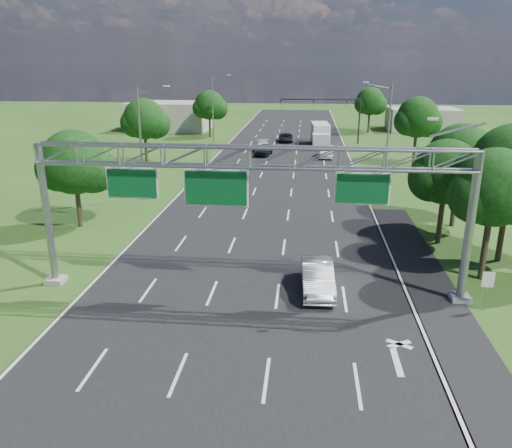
# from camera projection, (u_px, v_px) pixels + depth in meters

# --- Properties ---
(ground) EXTENTS (220.00, 220.00, 0.00)m
(ground) POSITION_uv_depth(u_px,v_px,m) (270.00, 203.00, 44.68)
(ground) COLOR #204615
(ground) RESTS_ON ground
(road) EXTENTS (18.00, 180.00, 0.02)m
(road) POSITION_uv_depth(u_px,v_px,m) (270.00, 203.00, 44.68)
(road) COLOR black
(road) RESTS_ON ground
(road_flare) EXTENTS (3.00, 30.00, 0.02)m
(road_flare) POSITION_uv_depth(u_px,v_px,m) (426.00, 283.00, 28.59)
(road_flare) COLOR black
(road_flare) RESTS_ON ground
(sign_gantry) EXTENTS (23.50, 1.00, 9.56)m
(sign_gantry) POSITION_uv_depth(u_px,v_px,m) (251.00, 169.00, 25.49)
(sign_gantry) COLOR gray
(sign_gantry) RESTS_ON ground
(regulatory_sign) EXTENTS (0.60, 0.08, 2.10)m
(regulatory_sign) POSITION_uv_depth(u_px,v_px,m) (488.00, 283.00, 25.05)
(regulatory_sign) COLOR gray
(regulatory_sign) RESTS_ON ground
(traffic_signal) EXTENTS (12.21, 0.24, 7.00)m
(traffic_signal) POSITION_uv_depth(u_px,v_px,m) (336.00, 109.00, 75.46)
(traffic_signal) COLOR black
(traffic_signal) RESTS_ON ground
(streetlight_l_near) EXTENTS (2.97, 0.22, 10.16)m
(streetlight_l_near) POSITION_uv_depth(u_px,v_px,m) (143.00, 139.00, 44.02)
(streetlight_l_near) COLOR gray
(streetlight_l_near) RESTS_ON ground
(streetlight_l_far) EXTENTS (2.97, 0.22, 10.16)m
(streetlight_l_far) POSITION_uv_depth(u_px,v_px,m) (214.00, 105.00, 77.12)
(streetlight_l_far) COLOR gray
(streetlight_l_far) RESTS_ON ground
(streetlight_r_mid) EXTENTS (2.97, 0.22, 10.16)m
(streetlight_r_mid) POSITION_uv_depth(u_px,v_px,m) (387.00, 128.00, 51.33)
(streetlight_r_mid) COLOR gray
(streetlight_r_mid) RESTS_ON ground
(tree_cluster_right) EXTENTS (9.91, 14.60, 8.68)m
(tree_cluster_right) POSITION_uv_depth(u_px,v_px,m) (492.00, 175.00, 31.40)
(tree_cluster_right) COLOR #2D2116
(tree_cluster_right) RESTS_ON ground
(tree_verge_la) EXTENTS (5.76, 4.80, 7.40)m
(tree_verge_la) POSITION_uv_depth(u_px,v_px,m) (75.00, 165.00, 37.00)
(tree_verge_la) COLOR #2D2116
(tree_verge_la) RESTS_ON ground
(tree_verge_lb) EXTENTS (5.76, 4.80, 8.06)m
(tree_verge_lb) POSITION_uv_depth(u_px,v_px,m) (145.00, 121.00, 58.73)
(tree_verge_lb) COLOR #2D2116
(tree_verge_lb) RESTS_ON ground
(tree_verge_lc) EXTENTS (5.76, 4.80, 7.62)m
(tree_verge_lc) POSITION_uv_depth(u_px,v_px,m) (210.00, 107.00, 82.22)
(tree_verge_lc) COLOR #2D2116
(tree_verge_lc) RESTS_ON ground
(tree_verge_rd) EXTENTS (5.76, 4.80, 8.28)m
(tree_verge_rd) POSITION_uv_depth(u_px,v_px,m) (418.00, 119.00, 58.45)
(tree_verge_rd) COLOR #2D2116
(tree_verge_rd) RESTS_ON ground
(tree_verge_re) EXTENTS (5.76, 4.80, 7.84)m
(tree_verge_re) POSITION_uv_depth(u_px,v_px,m) (370.00, 103.00, 87.15)
(tree_verge_re) COLOR #2D2116
(tree_verge_re) RESTS_ON ground
(building_left) EXTENTS (14.00, 10.00, 5.00)m
(building_left) POSITION_uv_depth(u_px,v_px,m) (170.00, 116.00, 91.38)
(building_left) COLOR gray
(building_left) RESTS_ON ground
(building_right) EXTENTS (12.00, 9.00, 4.00)m
(building_right) POSITION_uv_depth(u_px,v_px,m) (422.00, 119.00, 90.94)
(building_right) COLOR gray
(building_right) RESTS_ON ground
(silver_sedan) EXTENTS (1.95, 4.96, 1.61)m
(silver_sedan) POSITION_uv_depth(u_px,v_px,m) (317.00, 277.00, 27.48)
(silver_sedan) COLOR #AFB4BB
(silver_sedan) RESTS_ON ground
(car_queue_a) EXTENTS (2.18, 4.87, 1.39)m
(car_queue_a) POSITION_uv_depth(u_px,v_px,m) (262.00, 146.00, 70.20)
(car_queue_a) COLOR silver
(car_queue_a) RESTS_ON ground
(car_queue_b) EXTENTS (2.38, 4.78, 1.30)m
(car_queue_b) POSITION_uv_depth(u_px,v_px,m) (286.00, 138.00, 78.34)
(car_queue_b) COLOR black
(car_queue_b) RESTS_ON ground
(car_queue_c) EXTENTS (2.35, 4.72, 1.55)m
(car_queue_c) POSITION_uv_depth(u_px,v_px,m) (264.00, 150.00, 66.98)
(car_queue_c) COLOR black
(car_queue_c) RESTS_ON ground
(car_queue_d) EXTENTS (1.99, 4.77, 1.53)m
(car_queue_d) POSITION_uv_depth(u_px,v_px,m) (327.00, 152.00, 65.50)
(car_queue_d) COLOR silver
(car_queue_d) RESTS_ON ground
(box_truck) EXTENTS (2.84, 8.67, 3.24)m
(box_truck) POSITION_uv_depth(u_px,v_px,m) (320.00, 135.00, 74.49)
(box_truck) COLOR silver
(box_truck) RESTS_ON ground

